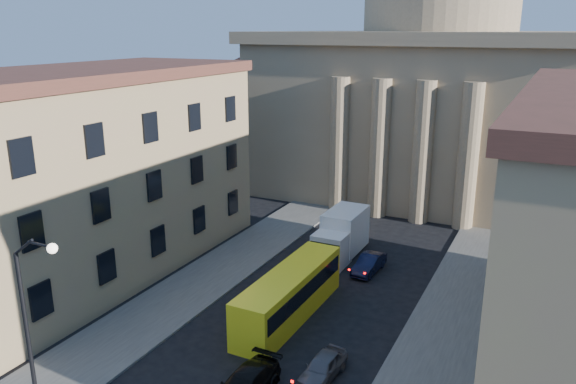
# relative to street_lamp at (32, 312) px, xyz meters

# --- Properties ---
(sidewalk_left) EXTENTS (5.00, 60.00, 0.15)m
(sidewalk_left) POSITION_rel_street_lamp_xyz_m (-1.53, 10.00, -5.21)
(sidewalk_left) COLOR #524F4B
(sidewalk_left) RESTS_ON ground
(sidewalk_right) EXTENTS (5.00, 60.00, 0.15)m
(sidewalk_right) POSITION_rel_street_lamp_xyz_m (15.47, 10.00, -5.21)
(sidewalk_right) COLOR #524F4B
(sidewalk_right) RESTS_ON ground
(church) EXTENTS (68.02, 28.76, 36.60)m
(church) POSITION_rel_street_lamp_xyz_m (6.97, 47.47, 6.59)
(church) COLOR #8F7758
(church) RESTS_ON ground
(building_left) EXTENTS (11.60, 26.60, 14.70)m
(building_left) POSITION_rel_street_lamp_xyz_m (-10.03, 14.00, 2.14)
(building_left) COLOR #A2815F
(building_left) RESTS_ON ground
(street_lamp) EXTENTS (2.62, 0.44, 8.83)m
(street_lamp) POSITION_rel_street_lamp_xyz_m (0.00, 0.00, 0.00)
(street_lamp) COLOR black
(street_lamp) RESTS_ON ground
(car_right_far) EXTENTS (1.70, 3.76, 1.25)m
(car_right_far) POSITION_rel_street_lamp_xyz_m (10.47, 8.29, -4.66)
(car_right_far) COLOR #545359
(car_right_far) RESTS_ON ground
(car_right_distant) EXTENTS (1.63, 4.00, 1.29)m
(car_right_distant) POSITION_rel_street_lamp_xyz_m (8.46, 21.87, -4.64)
(car_right_distant) COLOR black
(car_right_distant) RESTS_ON ground
(city_bus) EXTENTS (2.59, 10.57, 2.97)m
(city_bus) POSITION_rel_street_lamp_xyz_m (6.12, 13.33, -3.69)
(city_bus) COLOR yellow
(city_bus) RESTS_ON ground
(box_truck) EXTENTS (2.59, 6.40, 3.50)m
(box_truck) POSITION_rel_street_lamp_xyz_m (5.46, 23.91, -3.63)
(box_truck) COLOR silver
(box_truck) RESTS_ON ground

